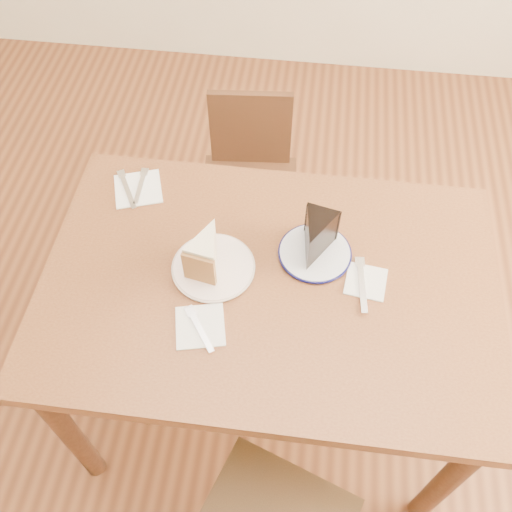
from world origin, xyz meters
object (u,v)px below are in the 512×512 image
Objects in this scene: table at (269,300)px; chocolate_cake at (315,240)px; carrot_cake at (208,250)px; chair_far at (250,180)px; plate_cream at (213,267)px; plate_navy at (315,253)px.

table is 0.22m from chocolate_cake.
table is 0.23m from carrot_cake.
table is 0.73m from chair_far.
chocolate_cake is (0.26, 0.08, 0.06)m from plate_cream.
chocolate_cake is (-0.00, -0.00, 0.06)m from plate_navy.
plate_navy is at bearing 17.04° from plate_cream.
chocolate_cake is at bearing 16.93° from plate_cream.
table is 5.66× the size of plate_cream.
chocolate_cake is at bearing -157.20° from plate_navy.
plate_navy is 1.62× the size of carrot_cake.
chocolate_cake reaches higher than carrot_cake.
table is at bearing 55.78° from chocolate_cake.
plate_cream is 0.28m from chocolate_cake.
table is 6.33× the size of plate_navy.
chocolate_cake is at bearing 108.95° from chair_far.
plate_cream is 0.06m from carrot_cake.
table reaches higher than chair_far.
plate_navy is 1.50× the size of chocolate_cake.
chocolate_cake is at bearing 42.55° from table.
plate_cream is (-0.15, 0.02, 0.10)m from table.
table is 10.24× the size of carrot_cake.
plate_cream is at bearing 172.46° from table.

